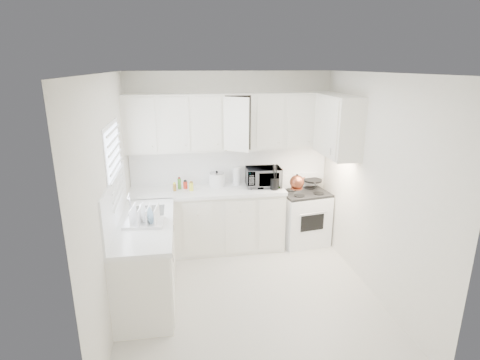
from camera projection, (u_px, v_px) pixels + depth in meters
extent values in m
plane|color=beige|center=(249.00, 295.00, 4.64)|extent=(3.20, 3.20, 0.00)
plane|color=white|center=(251.00, 73.00, 3.89)|extent=(3.20, 3.20, 0.00)
plane|color=silver|center=(231.00, 160.00, 5.77)|extent=(3.00, 0.00, 3.00)
plane|color=silver|center=(290.00, 265.00, 2.75)|extent=(3.00, 0.00, 3.00)
plane|color=silver|center=(111.00, 201.00, 4.04)|extent=(0.00, 3.20, 3.20)
plane|color=silver|center=(375.00, 187.00, 4.49)|extent=(0.00, 3.20, 3.20)
cube|color=white|center=(207.00, 191.00, 5.53)|extent=(2.24, 0.64, 0.05)
cube|color=white|center=(145.00, 224.00, 4.38)|extent=(0.64, 1.62, 0.05)
cube|color=white|center=(231.00, 165.00, 5.79)|extent=(2.98, 0.02, 0.55)
cube|color=white|center=(115.00, 201.00, 4.25)|extent=(0.02, 1.60, 0.55)
imported|color=gray|center=(263.00, 175.00, 5.62)|extent=(0.52, 0.30, 0.34)
cylinder|color=white|center=(237.00, 176.00, 5.70)|extent=(0.12, 0.12, 0.27)
cylinder|color=olive|center=(175.00, 184.00, 5.56)|extent=(0.06, 0.06, 0.13)
cylinder|color=#447F2A|center=(180.00, 186.00, 5.49)|extent=(0.06, 0.06, 0.13)
cylinder|color=red|center=(185.00, 183.00, 5.58)|extent=(0.06, 0.06, 0.13)
cylinder|color=#F7F73A|center=(190.00, 185.00, 5.51)|extent=(0.06, 0.06, 0.13)
cylinder|color=red|center=(270.00, 177.00, 5.80)|extent=(0.06, 0.06, 0.19)
cylinder|color=#F7F73A|center=(274.00, 178.00, 5.75)|extent=(0.06, 0.06, 0.19)
cylinder|color=maroon|center=(277.00, 177.00, 5.82)|extent=(0.06, 0.06, 0.19)
cylinder|color=black|center=(281.00, 177.00, 5.77)|extent=(0.06, 0.06, 0.19)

